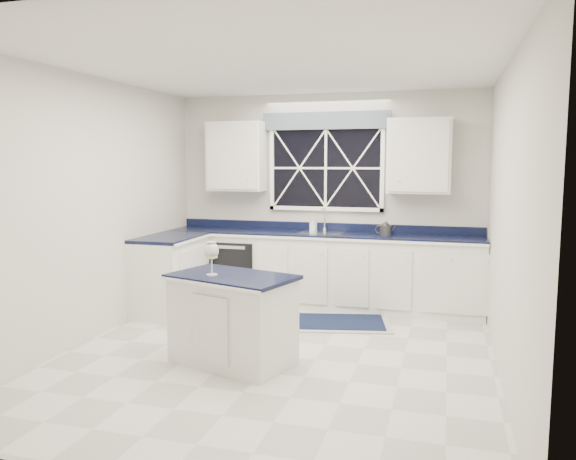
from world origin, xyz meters
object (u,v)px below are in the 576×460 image
(island, at_px, (233,319))
(wine_glass, at_px, (212,252))
(faucet, at_px, (324,219))
(kettle, at_px, (385,229))
(soap_bottle, at_px, (313,224))
(dishwasher, at_px, (240,270))

(island, bearing_deg, wine_glass, -143.05)
(island, height_order, wine_glass, wine_glass)
(faucet, relative_size, kettle, 1.22)
(wine_glass, relative_size, soap_bottle, 1.86)
(wine_glass, bearing_deg, island, 20.30)
(dishwasher, relative_size, island, 0.66)
(faucet, height_order, soap_bottle, faucet)
(dishwasher, bearing_deg, wine_glass, -75.14)
(dishwasher, height_order, wine_glass, wine_glass)
(kettle, distance_m, soap_bottle, 0.99)
(island, bearing_deg, dishwasher, 125.88)
(dishwasher, xyz_separation_m, wine_glass, (0.61, -2.30, 0.62))
(faucet, height_order, wine_glass, faucet)
(kettle, bearing_deg, soap_bottle, 168.06)
(faucet, relative_size, island, 0.24)
(kettle, xyz_separation_m, soap_bottle, (-0.96, 0.24, 0.00))
(faucet, distance_m, wine_glass, 2.54)
(wine_glass, distance_m, soap_bottle, 2.53)
(dishwasher, height_order, soap_bottle, soap_bottle)
(soap_bottle, bearing_deg, dishwasher, -167.46)
(soap_bottle, bearing_deg, island, -93.99)
(wine_glass, bearing_deg, faucet, 78.87)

